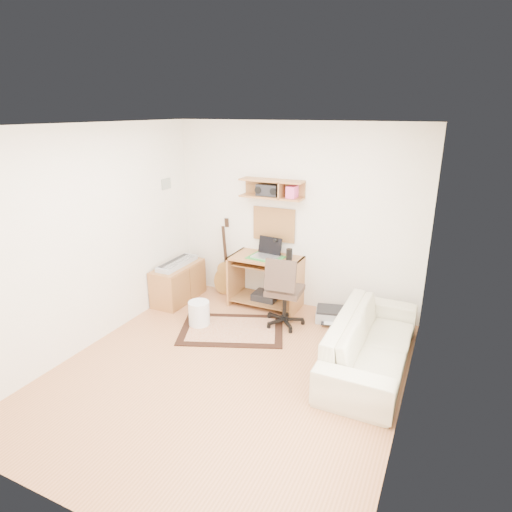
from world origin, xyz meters
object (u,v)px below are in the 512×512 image
at_px(task_chair, 285,290).
at_px(cabinet, 178,283).
at_px(printer, 332,314).
at_px(desk, 266,282).
at_px(sofa, 372,334).

height_order(task_chair, cabinet, task_chair).
relative_size(task_chair, printer, 2.31).
relative_size(desk, cabinet, 1.11).
relative_size(desk, printer, 2.34).
height_order(task_chair, sofa, task_chair).
relative_size(desk, task_chair, 1.02).
bearing_deg(desk, printer, -2.42).
height_order(desk, sofa, sofa).
relative_size(cabinet, sofa, 0.45).
bearing_deg(desk, cabinet, -163.86).
bearing_deg(desk, task_chair, -42.69).
bearing_deg(printer, sofa, -66.25).
bearing_deg(cabinet, task_chair, -1.94).
height_order(desk, printer, desk).
distance_m(task_chair, sofa, 1.33).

